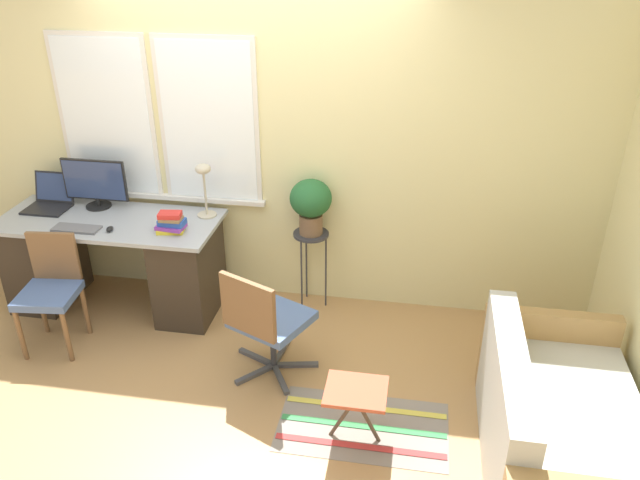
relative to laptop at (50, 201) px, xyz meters
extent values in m
plane|color=tan|center=(1.65, -0.49, -0.83)|extent=(14.00, 14.00, 0.00)
cube|color=beige|center=(1.65, 0.29, 0.52)|extent=(9.00, 0.06, 2.70)
cube|color=silver|center=(0.47, 0.25, 0.63)|extent=(0.78, 0.02, 1.29)
cube|color=white|center=(0.47, 0.24, 0.63)|extent=(0.71, 0.01, 1.22)
cube|color=silver|center=(1.30, 0.25, 0.63)|extent=(0.78, 0.02, 1.29)
cube|color=white|center=(1.30, 0.24, 0.63)|extent=(0.71, 0.01, 1.22)
cube|color=silver|center=(0.88, 0.26, 0.00)|extent=(1.66, 0.11, 0.04)
cube|color=#9EA3A8|center=(0.56, -0.14, -0.07)|extent=(1.71, 0.70, 0.03)
cube|color=#33281E|center=(-0.06, -0.14, -0.46)|extent=(0.40, 0.62, 0.74)
cube|color=#33281E|center=(1.17, -0.14, -0.46)|extent=(0.40, 0.62, 0.74)
cube|color=black|center=(0.00, -0.06, -0.05)|extent=(0.33, 0.25, 0.02)
cube|color=black|center=(0.00, 0.10, 0.08)|extent=(0.33, 0.08, 0.24)
cube|color=navy|center=(0.00, 0.09, 0.08)|extent=(0.30, 0.06, 0.21)
cylinder|color=black|center=(0.38, 0.07, -0.05)|extent=(0.20, 0.20, 0.02)
cylinder|color=black|center=(0.38, 0.07, -0.01)|extent=(0.04, 0.04, 0.06)
cube|color=black|center=(0.38, 0.08, 0.17)|extent=(0.52, 0.02, 0.33)
cube|color=navy|center=(0.38, 0.06, 0.17)|extent=(0.50, 0.01, 0.31)
cube|color=slate|center=(0.41, -0.34, -0.05)|extent=(0.35, 0.13, 0.02)
ellipsoid|color=black|center=(0.67, -0.33, -0.04)|extent=(0.05, 0.08, 0.04)
cylinder|color=#BCB299|center=(1.29, 0.06, -0.05)|extent=(0.15, 0.15, 0.01)
cylinder|color=#BCB299|center=(1.29, 0.06, 0.13)|extent=(0.02, 0.02, 0.35)
ellipsoid|color=#BCB299|center=(1.29, 0.06, 0.33)|extent=(0.12, 0.12, 0.08)
cube|color=yellow|center=(1.12, -0.27, -0.04)|extent=(0.21, 0.13, 0.03)
cube|color=purple|center=(1.12, -0.26, -0.01)|extent=(0.21, 0.15, 0.03)
cube|color=#2851B2|center=(1.13, -0.25, 0.02)|extent=(0.20, 0.12, 0.04)
cube|color=olive|center=(1.13, -0.27, 0.05)|extent=(0.16, 0.12, 0.02)
cube|color=red|center=(1.12, -0.26, 0.08)|extent=(0.18, 0.13, 0.04)
cylinder|color=brown|center=(0.20, -0.93, -0.61)|extent=(0.04, 0.04, 0.44)
cylinder|color=brown|center=(0.53, -0.89, -0.61)|extent=(0.04, 0.04, 0.44)
cylinder|color=brown|center=(0.16, -0.60, -0.61)|extent=(0.04, 0.04, 0.44)
cylinder|color=brown|center=(0.49, -0.56, -0.61)|extent=(0.04, 0.04, 0.44)
cube|color=#4C6699|center=(0.35, -0.75, -0.39)|extent=(0.43, 0.41, 0.06)
cube|color=brown|center=(0.32, -0.55, -0.17)|extent=(0.35, 0.07, 0.37)
cube|color=#47474C|center=(1.84, -0.66, -0.81)|extent=(0.30, 0.16, 0.03)
cube|color=#47474C|center=(1.88, -0.84, -0.81)|extent=(0.24, 0.26, 0.03)
cube|color=#47474C|center=(2.06, -0.86, -0.81)|extent=(0.19, 0.29, 0.03)
cube|color=#47474C|center=(2.14, -0.69, -0.81)|extent=(0.32, 0.10, 0.03)
cube|color=#47474C|center=(2.00, -0.57, -0.81)|extent=(0.07, 0.32, 0.03)
cylinder|color=#333338|center=(1.99, -0.72, -0.62)|extent=(0.04, 0.04, 0.35)
cube|color=#4C6699|center=(1.99, -0.72, -0.42)|extent=(0.61, 0.60, 0.06)
cube|color=brown|center=(1.89, -0.94, -0.19)|extent=(0.41, 0.21, 0.39)
cube|color=beige|center=(3.81, -1.34, -0.61)|extent=(0.84, 1.27, 0.44)
cube|color=beige|center=(3.47, -1.34, -0.22)|extent=(0.16, 1.27, 0.34)
cube|color=#A87F4C|center=(3.81, -0.66, -0.51)|extent=(0.84, 0.09, 0.63)
cylinder|color=#333338|center=(2.10, 0.12, -0.18)|extent=(0.28, 0.28, 0.02)
cylinder|color=#333338|center=(2.22, 0.12, -0.51)|extent=(0.01, 0.01, 0.64)
cylinder|color=#333338|center=(2.04, 0.23, -0.51)|extent=(0.01, 0.01, 0.64)
cylinder|color=#333338|center=(2.04, 0.02, -0.51)|extent=(0.01, 0.01, 0.64)
cylinder|color=brown|center=(2.10, 0.12, -0.09)|extent=(0.18, 0.18, 0.16)
ellipsoid|color=#235B2D|center=(2.10, 0.12, 0.12)|extent=(0.32, 0.32, 0.29)
cube|color=gray|center=(2.67, -1.20, -0.82)|extent=(1.06, 0.59, 0.01)
cube|color=#C63838|center=(2.67, -1.37, -0.82)|extent=(1.04, 0.05, 0.00)
cube|color=#388E4C|center=(2.67, -1.20, -0.82)|extent=(1.04, 0.05, 0.00)
cube|color=#DBCC4C|center=(2.67, -1.03, -0.82)|extent=(1.04, 0.05, 0.00)
cube|color=#B24C33|center=(2.63, -1.30, -0.46)|extent=(0.37, 0.31, 0.02)
cylinder|color=#4C3D2D|center=(2.57, -1.30, -0.65)|extent=(0.19, 0.02, 0.37)
cylinder|color=#4C3D2D|center=(2.69, -1.30, -0.65)|extent=(0.19, 0.02, 0.37)
camera|label=1|loc=(2.90, -4.13, 2.01)|focal=35.00mm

